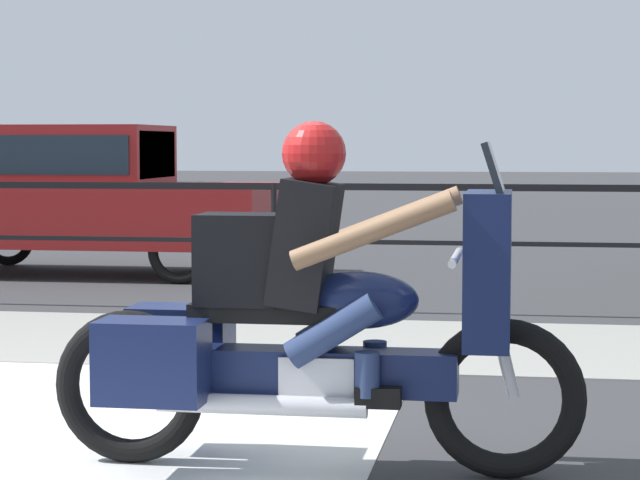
# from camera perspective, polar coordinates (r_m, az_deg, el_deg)

# --- Properties ---
(ground_plane) EXTENTS (120.00, 120.00, 0.00)m
(ground_plane) POSITION_cam_1_polar(r_m,az_deg,el_deg) (6.30, -11.18, -9.32)
(ground_plane) COLOR #38383A
(sidewalk_band) EXTENTS (44.00, 2.40, 0.01)m
(sidewalk_band) POSITION_cam_1_polar(r_m,az_deg,el_deg) (9.50, -4.05, -4.56)
(sidewalk_band) COLOR #99968E
(sidewalk_band) RESTS_ON ground
(crosswalk_band) EXTENTS (3.29, 6.00, 0.01)m
(crosswalk_band) POSITION_cam_1_polar(r_m,az_deg,el_deg) (6.17, -13.23, -9.60)
(crosswalk_band) COLOR silver
(crosswalk_band) RESTS_ON ground
(fence_railing) EXTENTS (36.00, 0.05, 1.14)m
(fence_railing) POSITION_cam_1_polar(r_m,az_deg,el_deg) (11.02, -2.12, 1.37)
(fence_railing) COLOR black
(fence_railing) RESTS_ON ground
(motorcycle) EXTENTS (2.44, 0.76, 1.59)m
(motorcycle) POSITION_cam_1_polar(r_m,az_deg,el_deg) (5.64, -0.43, -3.53)
(motorcycle) COLOR black
(motorcycle) RESTS_ON ground
(parked_car) EXTENTS (4.22, 1.77, 1.69)m
(parked_car) POSITION_cam_1_polar(r_m,az_deg,el_deg) (14.42, -11.00, 2.24)
(parked_car) COLOR maroon
(parked_car) RESTS_ON ground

